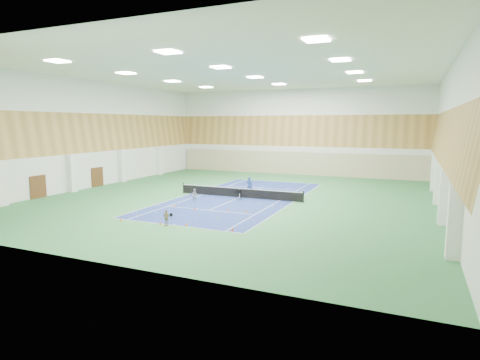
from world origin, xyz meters
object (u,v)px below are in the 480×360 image
tennis_net (240,192)px  child_apron (166,218)px  coach (249,185)px  ball_cart (239,195)px  child_court (195,195)px

tennis_net → child_apron: 12.14m
coach → ball_cart: (0.30, -3.42, -0.40)m
child_court → ball_cart: (3.40, 2.44, -0.13)m
child_court → ball_cart: bearing=5.7°
coach → ball_cart: 3.46m
child_apron → child_court: bearing=111.8°
child_apron → ball_cart: 11.06m
tennis_net → coach: bearing=87.4°
tennis_net → ball_cart: size_ratio=13.44×
coach → child_court: bearing=62.3°
child_court → child_apron: size_ratio=1.04×
coach → child_apron: bearing=88.1°
tennis_net → child_court: (-2.99, -3.54, 0.06)m
tennis_net → child_court: size_ratio=10.58×
child_apron → ball_cart: child_apron is taller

